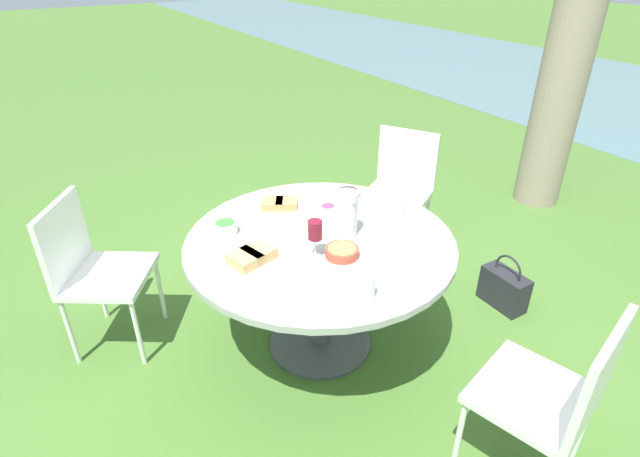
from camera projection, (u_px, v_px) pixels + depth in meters
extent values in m
plane|color=#446B2B|center=(320.00, 342.00, 2.92)|extent=(40.00, 40.00, 0.00)
cylinder|color=#4C4C51|center=(320.00, 341.00, 2.92)|extent=(0.59, 0.59, 0.02)
cylinder|color=#4C4C51|center=(320.00, 295.00, 2.75)|extent=(0.11, 0.11, 0.66)
cylinder|color=#9EA399|center=(320.00, 241.00, 2.58)|extent=(1.40, 1.40, 0.03)
cube|color=silver|center=(532.00, 395.00, 2.01)|extent=(0.52, 0.54, 0.04)
cube|color=silver|center=(599.00, 379.00, 1.78)|extent=(0.15, 0.43, 0.42)
cylinder|color=silver|center=(500.00, 385.00, 2.36)|extent=(0.03, 0.03, 0.43)
cylinder|color=silver|center=(459.00, 437.00, 2.11)|extent=(0.03, 0.03, 0.43)
cylinder|color=silver|center=(581.00, 430.00, 2.14)|extent=(0.03, 0.03, 0.43)
cube|color=silver|center=(396.00, 196.00, 3.59)|extent=(0.59, 0.59, 0.04)
cube|color=silver|center=(407.00, 158.00, 3.62)|extent=(0.39, 0.25, 0.42)
cylinder|color=silver|center=(359.00, 230.00, 3.64)|extent=(0.03, 0.03, 0.43)
cylinder|color=silver|center=(410.00, 243.00, 3.48)|extent=(0.03, 0.03, 0.43)
cylinder|color=silver|center=(378.00, 209.00, 3.93)|extent=(0.03, 0.03, 0.43)
cylinder|color=silver|center=(426.00, 220.00, 3.77)|extent=(0.03, 0.03, 0.43)
cube|color=silver|center=(109.00, 276.00, 2.73)|extent=(0.60, 0.59, 0.04)
cube|color=silver|center=(63.00, 240.00, 2.62)|extent=(0.39, 0.26, 0.42)
cylinder|color=silver|center=(138.00, 333.00, 2.67)|extent=(0.03, 0.03, 0.43)
cylinder|color=silver|center=(160.00, 289.00, 3.01)|extent=(0.03, 0.03, 0.43)
cylinder|color=silver|center=(70.00, 332.00, 2.68)|extent=(0.03, 0.03, 0.43)
cylinder|color=silver|center=(100.00, 288.00, 3.02)|extent=(0.03, 0.03, 0.43)
cylinder|color=silver|center=(347.00, 213.00, 2.56)|extent=(0.11, 0.11, 0.24)
cone|color=silver|center=(353.00, 200.00, 2.47)|extent=(0.03, 0.03, 0.03)
cylinder|color=silver|center=(315.00, 256.00, 2.42)|extent=(0.06, 0.06, 0.01)
cylinder|color=silver|center=(315.00, 247.00, 2.40)|extent=(0.01, 0.01, 0.10)
cylinder|color=maroon|center=(315.00, 230.00, 2.35)|extent=(0.07, 0.07, 0.09)
cube|color=white|center=(273.00, 209.00, 2.84)|extent=(0.33, 0.39, 0.02)
cube|color=#B2844C|center=(286.00, 204.00, 2.82)|extent=(0.16, 0.16, 0.04)
cube|color=#B2844C|center=(272.00, 204.00, 2.82)|extent=(0.16, 0.16, 0.04)
cube|color=white|center=(259.00, 259.00, 2.39)|extent=(0.30, 0.41, 0.02)
cube|color=tan|center=(245.00, 260.00, 2.32)|extent=(0.17, 0.16, 0.05)
cube|color=tan|center=(259.00, 253.00, 2.37)|extent=(0.17, 0.16, 0.05)
cylinder|color=#B74733|center=(342.00, 252.00, 2.42)|extent=(0.16, 0.16, 0.05)
cylinder|color=#E0C147|center=(342.00, 250.00, 2.41)|extent=(0.13, 0.13, 0.02)
cylinder|color=beige|center=(225.00, 228.00, 2.61)|extent=(0.12, 0.12, 0.06)
cylinder|color=#387533|center=(225.00, 225.00, 2.60)|extent=(0.10, 0.10, 0.03)
cylinder|color=beige|center=(348.00, 193.00, 3.00)|extent=(0.14, 0.14, 0.04)
cylinder|color=#2D231E|center=(348.00, 191.00, 2.99)|extent=(0.12, 0.12, 0.02)
cylinder|color=white|center=(328.00, 210.00, 2.79)|extent=(0.09, 0.09, 0.05)
cylinder|color=#D6385B|center=(328.00, 207.00, 2.78)|extent=(0.08, 0.08, 0.02)
cylinder|color=white|center=(391.00, 205.00, 2.86)|extent=(0.17, 0.17, 0.04)
cylinder|color=silver|center=(391.00, 203.00, 2.85)|extent=(0.14, 0.14, 0.02)
cylinder|color=silver|center=(368.00, 287.00, 2.12)|extent=(0.06, 0.06, 0.11)
cube|color=#232328|center=(504.00, 289.00, 3.17)|extent=(0.30, 0.14, 0.24)
torus|color=#232328|center=(508.00, 270.00, 3.10)|extent=(0.19, 0.01, 0.19)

